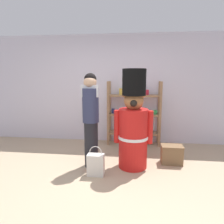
% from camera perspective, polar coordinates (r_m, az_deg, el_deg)
% --- Properties ---
extents(ground_plane, '(6.40, 6.40, 0.00)m').
position_cam_1_polar(ground_plane, '(3.17, -5.35, -20.26)').
color(ground_plane, tan).
extents(back_wall, '(6.40, 0.12, 2.60)m').
position_cam_1_polar(back_wall, '(4.92, -0.27, 6.54)').
color(back_wall, silver).
rests_on(back_wall, ground_plane).
extents(merchandise_shelf, '(1.24, 0.35, 1.50)m').
position_cam_1_polar(merchandise_shelf, '(4.73, 6.22, -0.33)').
color(merchandise_shelf, '#93704C').
rests_on(merchandise_shelf, ground_plane).
extents(teddy_bear_guard, '(0.68, 0.53, 1.74)m').
position_cam_1_polar(teddy_bear_guard, '(3.49, 6.14, -3.63)').
color(teddy_bear_guard, red).
rests_on(teddy_bear_guard, ground_plane).
extents(person_shopper, '(0.30, 0.29, 1.67)m').
position_cam_1_polar(person_shopper, '(3.49, -6.13, -1.49)').
color(person_shopper, black).
rests_on(person_shopper, ground_plane).
extents(shopping_bag, '(0.27, 0.15, 0.50)m').
position_cam_1_polar(shopping_bag, '(3.37, -4.69, -14.81)').
color(shopping_bag, silver).
rests_on(shopping_bag, ground_plane).
extents(display_crate, '(0.40, 0.25, 0.35)m').
position_cam_1_polar(display_crate, '(3.94, 16.79, -11.61)').
color(display_crate, brown).
rests_on(display_crate, ground_plane).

